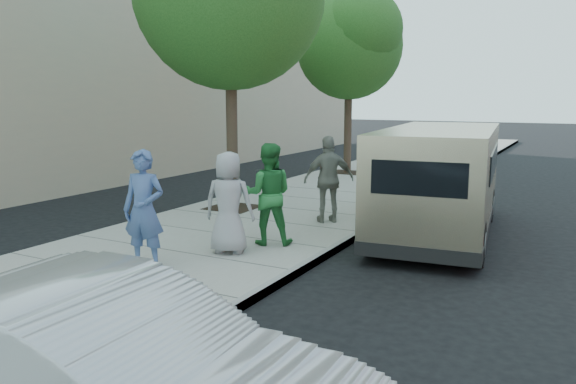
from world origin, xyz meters
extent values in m
plane|color=black|center=(0.00, 0.00, 0.00)|extent=(120.00, 120.00, 0.00)
cube|color=gray|center=(-1.00, 0.00, 0.07)|extent=(5.00, 60.00, 0.15)
cube|color=gray|center=(1.44, 0.00, 0.07)|extent=(0.12, 60.00, 0.16)
cube|color=black|center=(-2.30, 2.40, 0.15)|extent=(1.20, 1.20, 0.01)
cylinder|color=#38281E|center=(-2.30, 2.40, 2.13)|extent=(0.28, 0.28, 3.96)
cube|color=black|center=(-2.30, 10.00, 0.15)|extent=(1.20, 1.20, 0.01)
cylinder|color=#38281E|center=(-2.30, 10.00, 1.91)|extent=(0.28, 0.28, 3.52)
sphere|color=#204F1A|center=(-2.30, 10.00, 4.71)|extent=(3.80, 3.80, 3.80)
sphere|color=#204F1A|center=(-1.70, 9.60, 5.21)|extent=(2.85, 2.85, 2.85)
sphere|color=#204F1A|center=(-2.80, 10.50, 5.01)|extent=(2.66, 2.66, 2.66)
cylinder|color=gray|center=(0.24, -0.34, 0.72)|extent=(0.06, 0.06, 1.13)
cube|color=gray|center=(0.24, -0.34, 1.32)|extent=(0.23, 0.10, 0.08)
cube|color=#2D2D30|center=(0.15, -0.36, 1.46)|extent=(0.14, 0.12, 0.22)
cube|color=#2D2D30|center=(0.32, -0.32, 1.46)|extent=(0.14, 0.12, 0.22)
cube|color=beige|center=(2.83, 2.49, 1.25)|extent=(2.68, 5.82, 2.07)
cube|color=beige|center=(2.50, 5.55, 0.74)|extent=(1.97, 0.78, 0.89)
cube|color=black|center=(3.14, -0.31, 1.61)|extent=(1.55, 0.19, 0.57)
cylinder|color=black|center=(1.72, 4.24, 0.40)|extent=(0.36, 0.82, 0.79)
cylinder|color=black|center=(3.54, 4.44, 0.40)|extent=(0.36, 0.82, 0.79)
cylinder|color=black|center=(2.14, 0.44, 0.40)|extent=(0.36, 0.82, 0.79)
cylinder|color=black|center=(3.96, 0.64, 0.40)|extent=(0.36, 0.82, 0.79)
imported|color=#B5B9BC|center=(2.34, -6.37, 0.75)|extent=(4.66, 1.84, 1.51)
imported|color=#455F94|center=(-0.73, -2.52, 1.13)|extent=(0.80, 0.62, 1.95)
imported|color=#277936|center=(0.27, -0.24, 1.11)|extent=(1.16, 1.06, 1.93)
imported|color=#9C9B9E|center=(-0.04, -1.11, 1.07)|extent=(1.03, 0.82, 1.83)
imported|color=gray|center=(0.51, 2.02, 1.12)|extent=(1.18, 1.07, 1.93)
camera|label=1|loc=(5.53, -9.26, 2.93)|focal=35.00mm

